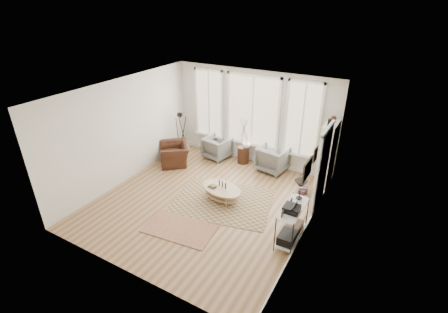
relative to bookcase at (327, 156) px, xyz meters
The scene contains 17 objects.
room 3.30m from the bookcase, 137.70° to the right, with size 5.50×5.54×2.90m.
bay_window 2.57m from the bookcase, 168.63° to the left, with size 4.14×0.12×2.24m.
door 1.10m from the bookcase, 82.91° to the right, with size 0.09×1.06×2.22m.
bookcase is the anchor object (origin of this frame).
low_shelf 2.56m from the bookcase, 91.28° to the right, with size 0.38×1.08×1.30m.
wall_art 2.66m from the bookcase, 86.75° to the right, with size 0.04×0.88×0.44m.
rug_main 3.03m from the bookcase, 135.85° to the right, with size 2.49×1.87×0.01m, color brown.
rug_runner 4.29m from the bookcase, 124.58° to the right, with size 1.61×0.89×0.01m, color maroon.
coffee_table 2.97m from the bookcase, 137.66° to the right, with size 1.27×0.95×0.53m.
armchair_left 3.53m from the bookcase, behind, with size 0.75×0.78×0.71m, color slate.
armchair_right 1.69m from the bookcase, behind, with size 0.83×0.85×0.77m, color slate.
side_table 2.60m from the bookcase, behind, with size 0.37×0.37×1.54m.
vase 2.50m from the bookcase, behind, with size 0.24×0.24×0.25m, color silver.
accent_chair 4.58m from the bookcase, 168.89° to the right, with size 0.87×1.00×0.65m, color #391D12.
tripod_camera 4.70m from the bookcase, behind, with size 0.50×0.50×1.42m.
book_stack_near 1.08m from the bookcase, 126.37° to the right, with size 0.22×0.27×0.18m, color brown.
book_stack_far 1.16m from the bookcase, 121.16° to the right, with size 0.18×0.23×0.15m, color brown.
Camera 1 is at (3.85, -5.86, 4.82)m, focal length 26.00 mm.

